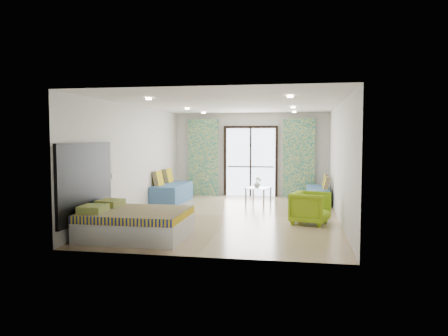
% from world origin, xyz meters
% --- Properties ---
extents(floor, '(5.00, 7.50, 0.01)m').
position_xyz_m(floor, '(0.00, 0.00, 0.00)').
color(floor, '#9B7D5C').
rests_on(floor, ground).
extents(ceiling, '(5.00, 7.50, 0.01)m').
position_xyz_m(ceiling, '(0.00, 0.00, 2.70)').
color(ceiling, silver).
rests_on(ceiling, ground).
extents(wall_back, '(5.00, 0.01, 2.70)m').
position_xyz_m(wall_back, '(0.00, 3.75, 1.35)').
color(wall_back, silver).
rests_on(wall_back, ground).
extents(wall_front, '(5.00, 0.01, 2.70)m').
position_xyz_m(wall_front, '(0.00, -3.75, 1.35)').
color(wall_front, silver).
rests_on(wall_front, ground).
extents(wall_left, '(0.01, 7.50, 2.70)m').
position_xyz_m(wall_left, '(-2.50, 0.00, 1.35)').
color(wall_left, silver).
rests_on(wall_left, ground).
extents(wall_right, '(0.01, 7.50, 2.70)m').
position_xyz_m(wall_right, '(2.50, 0.00, 1.35)').
color(wall_right, silver).
rests_on(wall_right, ground).
extents(balcony_door, '(1.76, 0.08, 2.28)m').
position_xyz_m(balcony_door, '(0.00, 3.72, 1.26)').
color(balcony_door, black).
rests_on(balcony_door, floor).
extents(balcony_rail, '(1.52, 0.03, 0.04)m').
position_xyz_m(balcony_rail, '(0.00, 3.73, 0.95)').
color(balcony_rail, '#595451').
rests_on(balcony_rail, balcony_door).
extents(curtain_left, '(1.00, 0.10, 2.50)m').
position_xyz_m(curtain_left, '(-1.55, 3.57, 1.25)').
color(curtain_left, silver).
rests_on(curtain_left, floor).
extents(curtain_right, '(1.00, 0.10, 2.50)m').
position_xyz_m(curtain_right, '(1.55, 3.57, 1.25)').
color(curtain_right, silver).
rests_on(curtain_right, floor).
extents(downlight_a, '(0.12, 0.12, 0.02)m').
position_xyz_m(downlight_a, '(-1.40, -2.00, 2.67)').
color(downlight_a, '#FFE0B2').
rests_on(downlight_a, ceiling).
extents(downlight_b, '(0.12, 0.12, 0.02)m').
position_xyz_m(downlight_b, '(1.40, -2.00, 2.67)').
color(downlight_b, '#FFE0B2').
rests_on(downlight_b, ceiling).
extents(downlight_c, '(0.12, 0.12, 0.02)m').
position_xyz_m(downlight_c, '(-1.40, 1.00, 2.67)').
color(downlight_c, '#FFE0B2').
rests_on(downlight_c, ceiling).
extents(downlight_d, '(0.12, 0.12, 0.02)m').
position_xyz_m(downlight_d, '(1.40, 1.00, 2.67)').
color(downlight_d, '#FFE0B2').
rests_on(downlight_d, ceiling).
extents(downlight_e, '(0.12, 0.12, 0.02)m').
position_xyz_m(downlight_e, '(-1.40, 3.00, 2.67)').
color(downlight_e, '#FFE0B2').
rests_on(downlight_e, ceiling).
extents(downlight_f, '(0.12, 0.12, 0.02)m').
position_xyz_m(downlight_f, '(1.40, 3.00, 2.67)').
color(downlight_f, '#FFE0B2').
rests_on(downlight_f, ceiling).
extents(headboard, '(0.06, 2.10, 1.50)m').
position_xyz_m(headboard, '(-2.46, -2.63, 1.05)').
color(headboard, black).
rests_on(headboard, floor).
extents(switch_plate, '(0.02, 0.10, 0.10)m').
position_xyz_m(switch_plate, '(-2.47, -1.38, 1.05)').
color(switch_plate, silver).
rests_on(switch_plate, wall_left).
extents(bed, '(1.91, 1.56, 0.66)m').
position_xyz_m(bed, '(-1.48, -2.63, 0.28)').
color(bed, silver).
rests_on(bed, floor).
extents(daybed_left, '(0.77, 1.96, 0.96)m').
position_xyz_m(daybed_left, '(-2.12, 1.87, 0.30)').
color(daybed_left, '#395E8A').
rests_on(daybed_left, floor).
extents(daybed_right, '(0.67, 1.68, 0.83)m').
position_xyz_m(daybed_right, '(2.12, 2.38, 0.26)').
color(daybed_right, '#395E8A').
rests_on(daybed_right, floor).
extents(coffee_table, '(0.80, 0.80, 0.74)m').
position_xyz_m(coffee_table, '(0.38, 2.40, 0.38)').
color(coffee_table, silver).
rests_on(coffee_table, floor).
extents(vase, '(0.21, 0.22, 0.20)m').
position_xyz_m(vase, '(0.34, 2.45, 0.52)').
color(vase, white).
rests_on(vase, coffee_table).
extents(armchair, '(0.90, 0.93, 0.78)m').
position_xyz_m(armchair, '(1.83, -0.70, 0.39)').
color(armchair, '#88AF16').
rests_on(armchair, floor).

